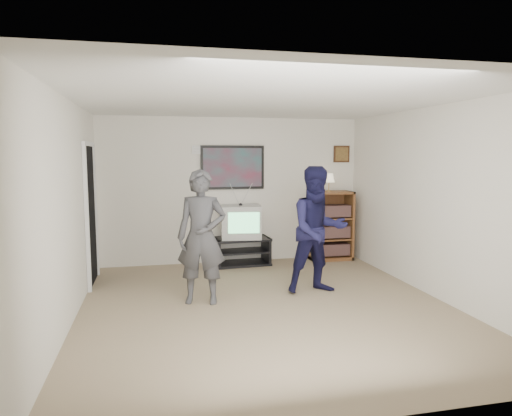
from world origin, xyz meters
name	(u,v)px	position (x,y,z in m)	size (l,w,h in m)	color
room_shell	(261,204)	(0.00, 0.35, 1.25)	(4.51, 5.00, 2.51)	#7A6C4D
media_stand	(242,251)	(0.11, 2.23, 0.23)	(0.96, 0.57, 0.47)	black
crt_television	(241,222)	(0.09, 2.23, 0.74)	(0.65, 0.55, 0.55)	#AEAFA9
bookshelf	(330,226)	(1.73, 2.28, 0.61)	(0.74, 0.43, 1.22)	brown
table_lamp	(329,182)	(1.70, 2.31, 1.38)	(0.20, 0.20, 0.32)	beige
person_tall	(202,237)	(-0.76, 0.36, 0.84)	(0.62, 0.41, 1.69)	#3D3D41
person_short	(318,230)	(0.82, 0.46, 0.86)	(0.84, 0.65, 1.72)	#151437
controller_left	(197,205)	(-0.80, 0.54, 1.23)	(0.03, 0.11, 0.03)	white
controller_right	(311,220)	(0.79, 0.66, 0.97)	(0.04, 0.13, 0.04)	white
poster	(233,167)	(0.00, 2.48, 1.65)	(1.10, 0.03, 0.75)	black
air_vent	(200,150)	(-0.55, 2.48, 1.95)	(0.28, 0.02, 0.14)	white
small_picture	(342,154)	(2.00, 2.48, 1.88)	(0.30, 0.03, 0.30)	#3C2513
doorway	(90,215)	(-2.23, 1.60, 1.00)	(0.03, 0.85, 2.00)	black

